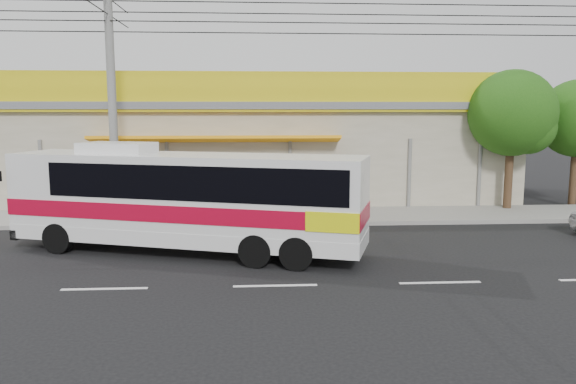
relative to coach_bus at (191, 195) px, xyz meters
name	(u,v)px	position (x,y,z in m)	size (l,w,h in m)	color
ground	(272,259)	(2.30, -0.77, -1.72)	(120.00, 120.00, 0.00)	black
sidewalk	(267,217)	(2.30, 5.23, -1.64)	(30.00, 3.20, 0.15)	gray
lane_markings	(275,286)	(2.30, -3.27, -1.72)	(50.00, 0.12, 0.01)	silver
storefront_building	(264,150)	(2.30, 10.77, 0.58)	(22.60, 9.20, 5.70)	gray
coach_bus	(191,195)	(0.00, 0.00, 0.00)	(10.59, 5.32, 3.21)	silver
motorbike_red	(48,209)	(-5.50, 3.93, -1.04)	(0.69, 1.99, 1.04)	maroon
motorbike_dark	(116,209)	(-3.11, 3.93, -1.07)	(0.47, 1.65, 0.99)	black
utility_pole	(108,15)	(-3.00, 3.60, 5.61)	(34.00, 14.00, 8.89)	slate
tree_near	(515,116)	(12.42, 6.15, 2.21)	(3.50, 3.50, 5.80)	#372716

